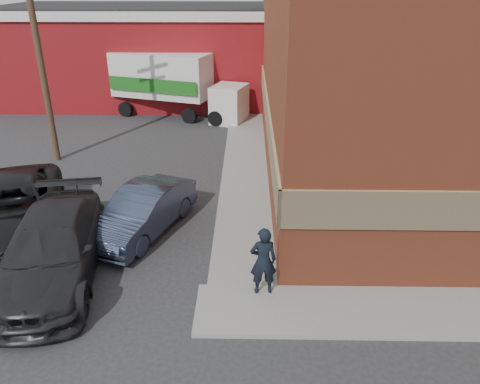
% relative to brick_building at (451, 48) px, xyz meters
% --- Properties ---
extents(ground, '(90.00, 90.00, 0.00)m').
position_rel_brick_building_xyz_m(ground, '(-8.50, -9.00, -4.68)').
color(ground, '#28282B').
rests_on(ground, ground).
extents(brick_building, '(14.25, 18.25, 9.36)m').
position_rel_brick_building_xyz_m(brick_building, '(0.00, 0.00, 0.00)').
color(brick_building, '#A04429').
rests_on(brick_building, ground).
extents(sidewalk_west, '(1.80, 18.00, 0.12)m').
position_rel_brick_building_xyz_m(sidewalk_west, '(-7.90, 0.00, -4.62)').
color(sidewalk_west, gray).
rests_on(sidewalk_west, ground).
extents(warehouse, '(16.30, 8.30, 5.60)m').
position_rel_brick_building_xyz_m(warehouse, '(-14.50, 11.00, -1.87)').
color(warehouse, maroon).
rests_on(warehouse, ground).
extents(utility_pole, '(2.00, 0.26, 9.00)m').
position_rel_brick_building_xyz_m(utility_pole, '(-16.00, 0.00, 0.06)').
color(utility_pole, '#4F3727').
rests_on(utility_pole, ground).
extents(man, '(0.70, 0.50, 1.79)m').
position_rel_brick_building_xyz_m(man, '(-7.39, -9.25, -3.67)').
color(man, black).
rests_on(man, sidewalk_south).
extents(sedan, '(2.93, 4.58, 1.43)m').
position_rel_brick_building_xyz_m(sedan, '(-10.97, -6.14, -3.97)').
color(sedan, '#2C344A').
rests_on(sedan, ground).
extents(suv_a, '(4.54, 6.54, 1.66)m').
position_rel_brick_building_xyz_m(suv_a, '(-14.92, -6.25, -3.85)').
color(suv_a, black).
rests_on(suv_a, ground).
extents(suv_b, '(3.15, 5.98, 1.65)m').
position_rel_brick_building_xyz_m(suv_b, '(-12.84, -8.50, -3.86)').
color(suv_b, '#242427').
rests_on(suv_b, ground).
extents(box_truck, '(7.25, 4.16, 3.44)m').
position_rel_brick_building_xyz_m(box_truck, '(-11.86, 6.79, -2.70)').
color(box_truck, white).
rests_on(box_truck, ground).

